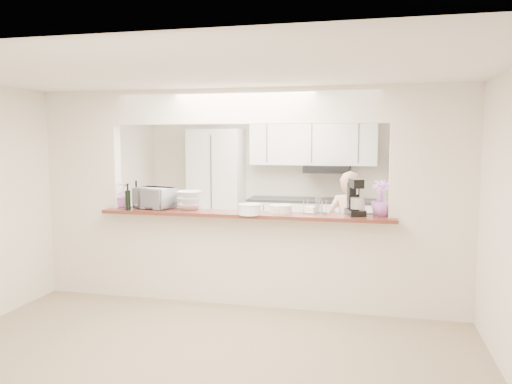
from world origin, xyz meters
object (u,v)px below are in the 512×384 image
(toaster_oven, at_px, (155,198))
(person, at_px, (349,231))
(refrigerator, at_px, (412,208))
(stand_mixer, at_px, (355,199))

(toaster_oven, xyz_separation_m, person, (2.30, 0.78, -0.46))
(refrigerator, relative_size, stand_mixer, 4.22)
(refrigerator, height_order, person, refrigerator)
(toaster_oven, bearing_deg, stand_mixer, 14.36)
(refrigerator, height_order, toaster_oven, refrigerator)
(refrigerator, bearing_deg, toaster_oven, -140.91)
(toaster_oven, bearing_deg, refrigerator, 53.94)
(stand_mixer, bearing_deg, toaster_oven, 179.52)
(toaster_oven, height_order, person, person)
(stand_mixer, bearing_deg, person, 96.75)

